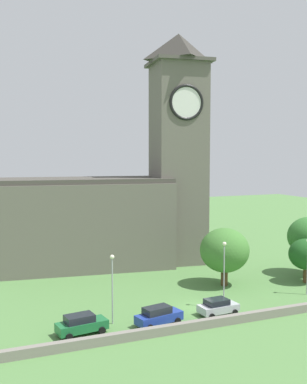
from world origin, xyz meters
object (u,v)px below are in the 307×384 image
car_silver (218,307)px  tree_by_tower (306,254)px  church (117,195)px  streetlamp_west_mid (112,278)px  car_green (81,324)px  tree_riverside_east (225,250)px  car_blue (158,316)px  streetlamp_central (224,264)px

car_silver → tree_by_tower: (16.82, 6.06, 2.91)m
church → streetlamp_west_mid: size_ratio=5.03×
church → car_green: church is taller
church → tree_riverside_east: church is taller
church → car_blue: size_ratio=6.97×
car_green → car_blue: size_ratio=0.98×
tree_by_tower → streetlamp_central: bearing=-164.0°
car_green → tree_riverside_east: tree_riverside_east is taller
car_blue → car_silver: 7.00m
car_green → tree_riverside_east: (20.87, 8.81, 3.60)m
streetlamp_west_mid → car_blue: bearing=-28.2°
church → car_silver: size_ratio=8.10×
streetlamp_west_mid → tree_riverside_east: tree_riverside_east is taller
car_silver → streetlamp_west_mid: 11.78m
car_green → car_silver: 14.52m
church → car_green: 28.90m
tree_by_tower → tree_riverside_east: 10.93m
streetlamp_west_mid → tree_riverside_east: (17.37, 7.43, -0.10)m
car_blue → streetlamp_central: (8.77, 2.22, 3.87)m
church → streetlamp_central: 24.29m
car_silver → streetlamp_central: 4.71m
car_blue → streetlamp_central: size_ratio=0.69×
church → car_silver: (2.81, -24.88, -9.83)m
car_silver → tree_riverside_east: (6.35, 9.12, 3.70)m
church → streetlamp_west_mid: (-8.21, -23.18, -6.03)m
streetlamp_central → tree_riverside_east: 8.68m
church → car_blue: (-4.18, -25.35, -9.71)m
car_silver → streetlamp_west_mid: (-11.02, 1.70, 3.80)m
car_silver → tree_riverside_east: bearing=55.2°
car_green → tree_by_tower: tree_by_tower is taller
streetlamp_central → car_silver: bearing=-135.5°
church → tree_riverside_east: size_ratio=4.72×
church → streetlamp_central: size_ratio=4.80×
streetlamp_west_mid → tree_riverside_east: size_ratio=0.94×
car_green → tree_by_tower: (31.33, 5.75, 2.81)m
streetlamp_west_mid → streetlamp_central: (12.80, 0.06, 0.19)m
car_blue → car_green: bearing=174.0°
church → car_silver: church is taller
church → streetlamp_central: church is taller
church → car_green: (-11.71, -24.56, -9.73)m
church → car_blue: bearing=-99.4°
car_silver → tree_by_tower: bearing=19.8°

